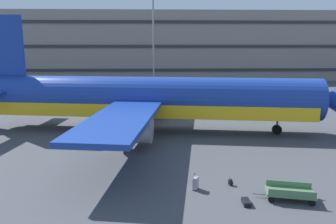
{
  "coord_description": "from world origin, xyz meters",
  "views": [
    {
      "loc": [
        -1.0,
        -33.32,
        8.4
      ],
      "look_at": [
        -0.13,
        -6.88,
        3.0
      ],
      "focal_mm": 34.79,
      "sensor_mm": 36.0,
      "label": 1
    }
  ],
  "objects": [
    {
      "name": "ground_plane",
      "position": [
        0.0,
        0.0,
        0.0
      ],
      "size": [
        600.0,
        600.0,
        0.0
      ],
      "primitive_type": "plane",
      "color": "#424449"
    },
    {
      "name": "terminal_structure",
      "position": [
        0.0,
        53.1,
        8.27
      ],
      "size": [
        171.94,
        18.05,
        16.55
      ],
      "color": "gray",
      "rests_on": "ground_plane"
    },
    {
      "name": "airliner",
      "position": [
        -1.91,
        -1.47,
        3.24
      ],
      "size": [
        38.58,
        31.18,
        11.38
      ],
      "color": "navy",
      "rests_on": "ground_plane"
    },
    {
      "name": "light_mast_left",
      "position": [
        -1.77,
        37.17,
        11.87
      ],
      "size": [
        1.8,
        0.5,
        20.41
      ],
      "color": "gray",
      "rests_on": "ground_plane"
    },
    {
      "name": "suitcase_large",
      "position": [
        1.24,
        -15.32,
        0.41
      ],
      "size": [
        0.42,
        0.54,
        0.98
      ],
      "color": "gray",
      "rests_on": "ground_plane"
    },
    {
      "name": "suitcase_red",
      "position": [
        3.75,
        -17.26,
        0.12
      ],
      "size": [
        0.41,
        0.83,
        0.25
      ],
      "color": "black",
      "rests_on": "ground_plane"
    },
    {
      "name": "backpack_purple",
      "position": [
        3.47,
        -14.8,
        0.2
      ],
      "size": [
        0.38,
        0.39,
        0.47
      ],
      "color": "black",
      "rests_on": "ground_plane"
    },
    {
      "name": "baggage_cart",
      "position": [
        6.31,
        -16.81,
        0.43
      ],
      "size": [
        3.37,
        1.85,
        0.82
      ],
      "color": "#4C724C",
      "rests_on": "ground_plane"
    }
  ]
}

